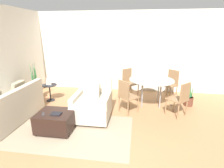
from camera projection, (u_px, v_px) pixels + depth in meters
ground_plane at (94, 161)px, 2.95m from camera, size 20.00×20.00×0.00m
wall_back at (119, 52)px, 6.15m from camera, size 12.00×0.06×2.75m
area_rug at (71, 131)px, 3.82m from camera, size 2.63×1.63×0.01m
couch at (6, 111)px, 4.08m from camera, size 0.85×2.04×0.90m
armchair at (92, 104)px, 4.31m from camera, size 0.88×0.94×0.93m
ottoman at (56, 121)px, 3.78m from camera, size 0.75×0.63×0.43m
book_stack at (56, 114)px, 3.65m from camera, size 0.21×0.15×0.02m
tv_remote_primary at (43, 114)px, 3.65m from camera, size 0.11×0.16×0.01m
potted_plant at (36, 90)px, 5.53m from camera, size 0.35×0.35×1.26m
side_table at (50, 89)px, 5.39m from camera, size 0.45×0.45×0.51m
picture_frame at (49, 82)px, 5.31m from camera, size 0.16×0.07×0.20m
dining_table at (151, 82)px, 5.02m from camera, size 1.27×1.27×0.76m
dining_chair_near_left at (126, 95)px, 4.52m from camera, size 0.59×0.59×0.90m
dining_chair_near_right at (181, 97)px, 4.34m from camera, size 0.59×0.59×0.90m
dining_chair_far_left at (129, 80)px, 5.80m from camera, size 0.59×0.59×0.90m
dining_chair_far_right at (171, 82)px, 5.62m from camera, size 0.59×0.59×0.90m
potted_plant_small at (189, 98)px, 5.06m from camera, size 0.25×0.25×0.80m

